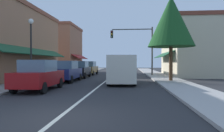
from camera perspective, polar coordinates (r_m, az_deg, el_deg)
ground_plane at (r=23.83m, az=-0.08°, el=-2.91°), size 80.00×80.00×0.00m
sidewalk_left at (r=24.91m, az=-12.79°, el=-2.62°), size 2.60×56.00×0.12m
sidewalk_right at (r=23.98m, az=13.15°, el=-2.77°), size 2.60×56.00×0.12m
lane_center_stripe at (r=23.83m, az=-0.08°, el=-2.90°), size 0.14×52.00×0.01m
storefront_left_block at (r=21.31m, az=-28.74°, el=5.83°), size 7.09×14.20×6.92m
storefront_right_block at (r=26.76m, az=20.83°, el=4.64°), size 6.48×10.20×6.70m
storefront_far_left at (r=35.71m, az=-14.16°, el=4.61°), size 6.85×8.20×7.77m
parked_car_nearest_left at (r=12.58m, az=-19.74°, el=-2.46°), size 1.86×4.14×1.77m
parked_car_second_left at (r=17.56m, az=-12.65°, el=-1.46°), size 1.80×4.11×1.77m
parked_car_third_left at (r=21.98m, az=-8.99°, el=-0.96°), size 1.84×4.13×1.77m
parked_car_far_left at (r=26.98m, az=-6.44°, el=-0.59°), size 1.87×4.15×1.77m
van_in_lane at (r=15.60m, az=2.81°, el=-0.76°), size 2.09×5.22×2.12m
traffic_signal_mast_arm at (r=24.97m, az=7.25°, el=6.52°), size 5.12×0.50×5.91m
street_lamp_left_near at (r=15.54m, az=-21.75°, el=6.67°), size 0.36×0.36×4.71m
tree_right_near at (r=17.97m, az=16.22°, el=11.93°), size 3.86×3.86×7.18m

